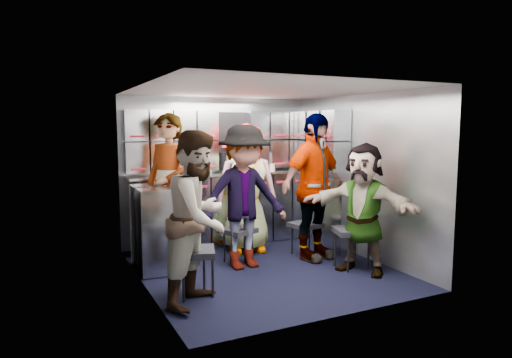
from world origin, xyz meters
name	(u,v)px	position (x,y,z in m)	size (l,w,h in m)	color
floor	(264,269)	(0.00, 0.00, 0.00)	(3.00, 3.00, 0.00)	black
wall_back	(218,170)	(0.00, 1.50, 1.05)	(2.80, 0.04, 2.10)	gray
wall_left	(143,189)	(-1.40, 0.00, 1.05)	(0.04, 3.00, 2.10)	gray
wall_right	(360,176)	(1.40, 0.00, 1.05)	(0.04, 3.00, 2.10)	gray
ceiling	(264,90)	(0.00, 0.00, 2.10)	(2.80, 3.00, 0.02)	silver
cart_bank_back	(223,210)	(0.00, 1.29, 0.49)	(2.68, 0.38, 0.99)	#969BA5
cart_bank_left	(152,229)	(-1.19, 0.56, 0.49)	(0.38, 0.76, 0.99)	#969BA5
counter	(223,174)	(0.00, 1.29, 1.01)	(2.68, 0.42, 0.03)	#BABDC2
locker_bank_back	(221,140)	(0.00, 1.35, 1.49)	(2.68, 0.28, 0.82)	#969BA5
locker_bank_right	(321,140)	(1.25, 0.70, 1.49)	(0.28, 1.00, 0.82)	#969BA5
right_cabinet	(324,211)	(1.25, 0.60, 0.50)	(0.28, 1.20, 1.00)	#969BA5
coffee_niche	(231,141)	(0.18, 1.41, 1.47)	(0.46, 0.16, 0.84)	black
red_latch_strip	(228,185)	(0.00, 1.09, 0.88)	(2.60, 0.02, 0.03)	#A71526
jump_seat_near_left	(194,254)	(-1.01, -0.46, 0.42)	(0.51, 0.49, 0.48)	black
jump_seat_mid_left	(238,232)	(-0.18, 0.36, 0.39)	(0.47, 0.46, 0.44)	black
jump_seat_center	(241,222)	(0.16, 1.01, 0.36)	(0.36, 0.34, 0.40)	black
jump_seat_mid_right	(306,226)	(0.76, 0.30, 0.38)	(0.42, 0.40, 0.43)	black
jump_seat_near_right	(352,233)	(0.98, -0.40, 0.42)	(0.50, 0.49, 0.48)	black
attendant_standing	(169,189)	(-0.94, 0.72, 0.92)	(0.67, 0.44, 1.85)	black
attendant_arc_a	(199,218)	(-1.01, -0.64, 0.83)	(0.80, 0.63, 1.65)	black
attendant_arc_b	(244,197)	(-0.18, 0.18, 0.85)	(1.10, 0.63, 1.71)	black
attendant_arc_c	(247,188)	(0.16, 0.83, 0.87)	(0.85, 0.55, 1.73)	black
attendant_arc_d	(314,187)	(0.76, 0.12, 0.93)	(1.09, 0.45, 1.85)	black
attendant_arc_e	(363,208)	(0.98, -0.58, 0.75)	(1.40, 0.44, 1.51)	black
bottle_left	(210,166)	(-0.21, 1.24, 1.15)	(0.06, 0.06, 0.23)	white
bottle_mid	(229,164)	(0.07, 1.24, 1.15)	(0.07, 0.07, 0.25)	white
bottle_right	(270,162)	(0.73, 1.24, 1.17)	(0.06, 0.06, 0.28)	white
cup_left	(165,173)	(-0.85, 1.23, 1.08)	(0.08, 0.08, 0.10)	tan
cup_right	(272,167)	(0.75, 1.23, 1.09)	(0.09, 0.09, 0.11)	tan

